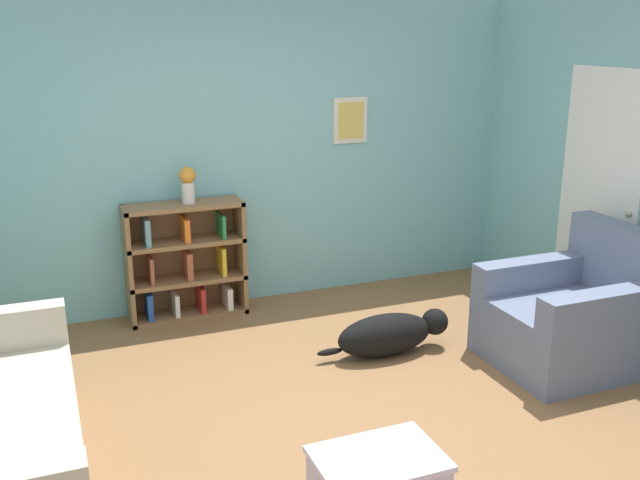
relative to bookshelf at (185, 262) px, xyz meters
The scene contains 6 objects.
ground_plane 2.17m from the bookshelf, 74.95° to the right, with size 14.00×14.00×0.00m, color brown.
wall_back 1.02m from the bookshelf, 20.25° to the left, with size 5.60×0.13×2.60m.
bookshelf is the anchor object (origin of this frame).
recliner_chair 3.08m from the bookshelf, 38.24° to the right, with size 1.05×0.92×0.98m.
dog 1.83m from the bookshelf, 46.95° to the right, with size 1.04×0.29×0.32m.
vase 0.67m from the bookshelf, 23.77° to the right, with size 0.14×0.14×0.30m.
Camera 1 is at (-1.59, -3.59, 2.32)m, focal length 40.00 mm.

